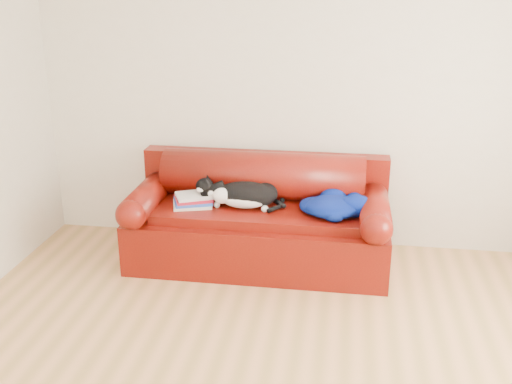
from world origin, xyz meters
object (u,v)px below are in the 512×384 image
(cat, at_px, (245,195))
(blanket, at_px, (335,205))
(sofa_base, at_px, (259,235))
(book_stack, at_px, (193,200))

(cat, height_order, blanket, cat)
(sofa_base, bearing_deg, blanket, -6.86)
(book_stack, relative_size, cat, 0.49)
(sofa_base, relative_size, blanket, 3.16)
(book_stack, distance_m, blanket, 1.15)
(book_stack, height_order, cat, cat)
(cat, bearing_deg, book_stack, 172.76)
(cat, bearing_deg, sofa_base, 8.65)
(cat, bearing_deg, blanket, -14.42)
(book_stack, distance_m, cat, 0.43)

